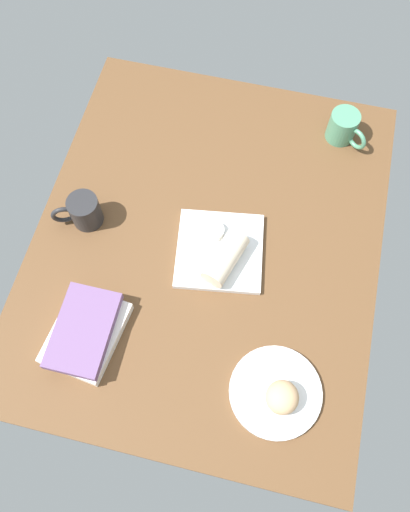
% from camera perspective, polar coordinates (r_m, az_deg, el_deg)
% --- Properties ---
extents(dining_table, '(1.10, 0.90, 0.04)m').
position_cam_1_polar(dining_table, '(1.38, 0.19, 1.29)').
color(dining_table, brown).
rests_on(dining_table, ground).
extents(round_plate, '(0.22, 0.22, 0.01)m').
position_cam_1_polar(round_plate, '(1.24, 7.78, -14.66)').
color(round_plate, white).
rests_on(round_plate, dining_table).
extents(scone_pastry, '(0.09, 0.08, 0.06)m').
position_cam_1_polar(scone_pastry, '(1.21, 8.52, -15.17)').
color(scone_pastry, tan).
rests_on(scone_pastry, round_plate).
extents(square_plate, '(0.25, 0.25, 0.02)m').
position_cam_1_polar(square_plate, '(1.34, 1.61, 0.58)').
color(square_plate, white).
rests_on(square_plate, dining_table).
extents(sauce_cup, '(0.06, 0.06, 0.02)m').
position_cam_1_polar(sauce_cup, '(1.34, 0.95, 2.78)').
color(sauce_cup, silver).
rests_on(sauce_cup, square_plate).
extents(breakfast_wrap, '(0.15, 0.10, 0.06)m').
position_cam_1_polar(breakfast_wrap, '(1.29, 2.23, -0.23)').
color(breakfast_wrap, beige).
rests_on(breakfast_wrap, square_plate).
extents(book_stack, '(0.23, 0.18, 0.06)m').
position_cam_1_polar(book_stack, '(1.28, -13.10, -8.18)').
color(book_stack, silver).
rests_on(book_stack, dining_table).
extents(coffee_mug, '(0.10, 0.11, 0.09)m').
position_cam_1_polar(coffee_mug, '(1.55, 15.06, 13.59)').
color(coffee_mug, '#4C8C6B').
rests_on(coffee_mug, dining_table).
extents(second_mug, '(0.08, 0.12, 0.09)m').
position_cam_1_polar(second_mug, '(1.38, -13.26, 4.85)').
color(second_mug, '#262628').
rests_on(second_mug, dining_table).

